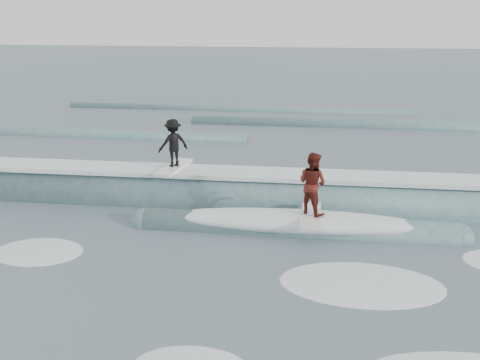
# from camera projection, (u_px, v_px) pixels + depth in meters

# --- Properties ---
(ground) EXTENTS (160.00, 160.00, 0.00)m
(ground) POSITION_uv_depth(u_px,v_px,m) (217.00, 280.00, 12.75)
(ground) COLOR #40535D
(ground) RESTS_ON ground
(breaking_wave) EXTENTS (22.48, 3.79, 2.02)m
(breaking_wave) POSITION_uv_depth(u_px,v_px,m) (251.00, 205.00, 17.48)
(breaking_wave) COLOR #3C6465
(breaking_wave) RESTS_ON ground
(surfer_black) EXTENTS (1.17, 2.06, 1.68)m
(surfer_black) POSITION_uv_depth(u_px,v_px,m) (173.00, 145.00, 17.54)
(surfer_black) COLOR white
(surfer_black) RESTS_ON ground
(surfer_red) EXTENTS (1.11, 2.02, 1.90)m
(surfer_red) POSITION_uv_depth(u_px,v_px,m) (312.00, 186.00, 15.07)
(surfer_red) COLOR white
(surfer_red) RESTS_ON ground
(whitewater) EXTENTS (17.15, 7.28, 0.10)m
(whitewater) POSITION_uv_depth(u_px,v_px,m) (287.00, 297.00, 11.97)
(whitewater) COLOR white
(whitewater) RESTS_ON ground
(far_swells) EXTENTS (40.43, 8.65, 0.80)m
(far_swells) POSITION_uv_depth(u_px,v_px,m) (240.00, 125.00, 29.61)
(far_swells) COLOR #3C6465
(far_swells) RESTS_ON ground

